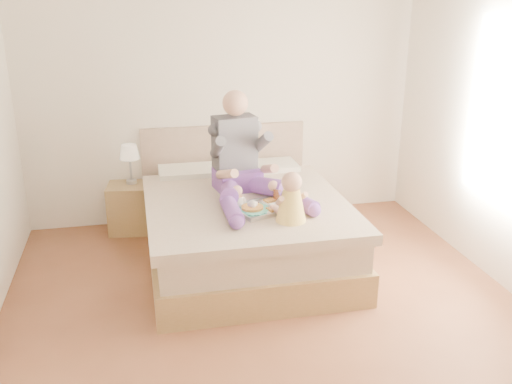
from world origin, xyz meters
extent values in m
cube|color=brown|center=(0.00, 0.00, 0.00)|extent=(4.00, 4.20, 0.01)
cube|color=white|center=(0.00, 2.10, 1.35)|extent=(4.00, 0.02, 2.70)
cube|color=white|center=(0.00, -2.10, 1.35)|extent=(4.00, 0.02, 2.70)
cube|color=olive|center=(0.00, 1.02, 0.14)|extent=(1.68, 2.13, 0.28)
cube|color=tan|center=(0.00, 1.02, 0.40)|extent=(1.60, 2.05, 0.24)
cube|color=tan|center=(0.00, 0.87, 0.57)|extent=(1.70, 1.80, 0.09)
cube|color=white|center=(-0.38, 1.76, 0.59)|extent=(0.62, 0.40, 0.14)
cube|color=white|center=(0.38, 1.76, 0.59)|extent=(0.62, 0.40, 0.14)
cube|color=gray|center=(0.00, 2.09, 0.50)|extent=(1.70, 0.08, 1.00)
cube|color=olive|center=(-1.00, 1.88, 0.25)|extent=(0.44, 0.41, 0.49)
cylinder|color=silver|center=(-0.96, 1.92, 0.51)|extent=(0.11, 0.11, 0.04)
cylinder|color=silver|center=(-0.96, 1.92, 0.64)|extent=(0.02, 0.02, 0.22)
cone|color=beige|center=(-0.96, 1.92, 0.82)|extent=(0.19, 0.19, 0.14)
cube|color=#673B95|center=(-0.02, 1.21, 0.70)|extent=(0.44, 0.37, 0.18)
cube|color=#393840|center=(-0.03, 1.27, 1.02)|extent=(0.40, 0.29, 0.49)
sphere|color=#D9A387|center=(-0.02, 1.24, 1.39)|extent=(0.23, 0.23, 0.23)
cylinder|color=#673B95|center=(-0.13, 0.94, 0.69)|extent=(0.24, 0.55, 0.22)
cylinder|color=#673B95|center=(-0.19, 0.53, 0.68)|extent=(0.13, 0.47, 0.13)
sphere|color=#673B95|center=(-0.19, 0.31, 0.67)|extent=(0.11, 0.11, 0.11)
cylinder|color=#393840|center=(-0.20, 1.09, 1.04)|extent=(0.11, 0.31, 0.25)
cylinder|color=#D9A387|center=(-0.16, 0.90, 0.86)|extent=(0.16, 0.32, 0.17)
sphere|color=#D9A387|center=(-0.10, 0.76, 0.75)|extent=(0.09, 0.09, 0.09)
cylinder|color=#673B95|center=(0.19, 1.00, 0.69)|extent=(0.40, 0.53, 0.22)
cylinder|color=#673B95|center=(0.38, 0.63, 0.68)|extent=(0.28, 0.49, 0.13)
sphere|color=#673B95|center=(0.46, 0.42, 0.67)|extent=(0.11, 0.11, 0.11)
cylinder|color=#393840|center=(0.20, 1.16, 1.04)|extent=(0.17, 0.32, 0.25)
cylinder|color=#D9A387|center=(0.22, 0.97, 0.86)|extent=(0.10, 0.32, 0.17)
sphere|color=#D9A387|center=(0.22, 0.81, 0.75)|extent=(0.09, 0.09, 0.09)
cube|color=silver|center=(0.09, 0.65, 0.62)|extent=(0.56, 0.50, 0.01)
cylinder|color=#3EB59E|center=(0.00, 0.63, 0.63)|extent=(0.27, 0.27, 0.02)
cylinder|color=#BE853F|center=(0.00, 0.63, 0.65)|extent=(0.18, 0.18, 0.02)
cylinder|color=white|center=(-0.09, 0.73, 0.67)|extent=(0.08, 0.08, 0.09)
torus|color=white|center=(-0.05, 0.74, 0.67)|extent=(0.03, 0.06, 0.06)
cylinder|color=#97734A|center=(-0.09, 0.73, 0.71)|extent=(0.07, 0.07, 0.01)
cylinder|color=white|center=(0.18, 0.76, 0.63)|extent=(0.15, 0.15, 0.01)
cube|color=#BE853F|center=(0.18, 0.76, 0.64)|extent=(0.11, 0.10, 0.02)
cylinder|color=white|center=(0.15, 0.56, 0.63)|extent=(0.15, 0.15, 0.01)
ellipsoid|color=red|center=(0.17, 0.55, 0.64)|extent=(0.04, 0.03, 0.01)
cylinder|color=white|center=(0.25, 0.77, 0.68)|extent=(0.07, 0.07, 0.12)
cylinder|color=orange|center=(0.25, 0.77, 0.68)|extent=(0.07, 0.07, 0.12)
cylinder|color=white|center=(0.28, 0.61, 0.64)|extent=(0.07, 0.07, 0.04)
cylinder|color=#4E210B|center=(0.28, 0.61, 0.64)|extent=(0.06, 0.06, 0.03)
cone|color=#FDD250|center=(0.26, 0.38, 0.74)|extent=(0.24, 0.24, 0.26)
sphere|color=#D9A387|center=(0.26, 0.38, 0.93)|extent=(0.16, 0.16, 0.16)
cylinder|color=#D9A387|center=(0.18, 0.48, 0.65)|extent=(0.08, 0.19, 0.06)
sphere|color=#D9A387|center=(0.16, 0.57, 0.65)|extent=(0.05, 0.05, 0.05)
cylinder|color=#D9A387|center=(0.16, 0.36, 0.79)|extent=(0.05, 0.13, 0.11)
cylinder|color=#D9A387|center=(0.27, 0.51, 0.65)|extent=(0.12, 0.19, 0.06)
sphere|color=#D9A387|center=(0.25, 0.59, 0.65)|extent=(0.05, 0.05, 0.05)
cylinder|color=#D9A387|center=(0.35, 0.41, 0.79)|extent=(0.10, 0.14, 0.11)
camera|label=1|loc=(-0.89, -3.60, 2.34)|focal=40.00mm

